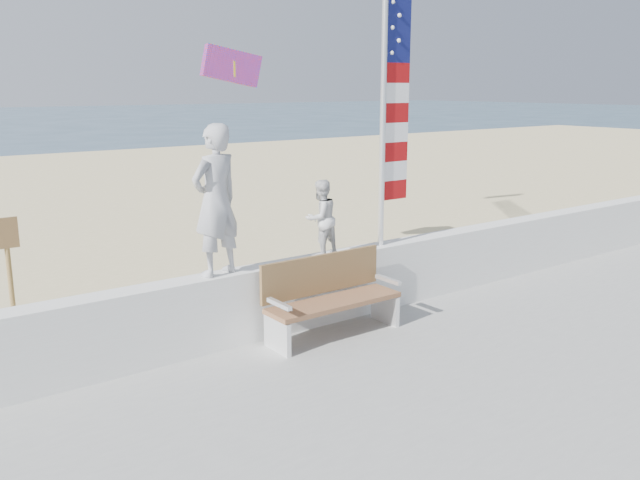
{
  "coord_description": "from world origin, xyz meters",
  "views": [
    {
      "loc": [
        -4.76,
        -4.9,
        3.25
      ],
      "look_at": [
        0.2,
        1.8,
        1.35
      ],
      "focal_mm": 38.0,
      "sensor_mm": 36.0,
      "label": 1
    }
  ],
  "objects_px": {
    "flag": "(390,106)",
    "bench": "(330,295)",
    "child": "(321,218)",
    "adult": "(216,201)"
  },
  "relations": [
    {
      "from": "flag",
      "to": "bench",
      "type": "bearing_deg",
      "value": -161.58
    },
    {
      "from": "flag",
      "to": "child",
      "type": "bearing_deg",
      "value": 179.99
    },
    {
      "from": "adult",
      "to": "bench",
      "type": "bearing_deg",
      "value": 147.05
    },
    {
      "from": "adult",
      "to": "flag",
      "type": "bearing_deg",
      "value": 166.15
    },
    {
      "from": "child",
      "to": "flag",
      "type": "bearing_deg",
      "value": 173.43
    },
    {
      "from": "bench",
      "to": "flag",
      "type": "xyz_separation_m",
      "value": [
        1.36,
        0.45,
        2.3
      ]
    },
    {
      "from": "bench",
      "to": "flag",
      "type": "bearing_deg",
      "value": 18.42
    },
    {
      "from": "child",
      "to": "bench",
      "type": "distance_m",
      "value": 1.02
    },
    {
      "from": "adult",
      "to": "child",
      "type": "distance_m",
      "value": 1.56
    },
    {
      "from": "adult",
      "to": "bench",
      "type": "distance_m",
      "value": 1.88
    }
  ]
}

